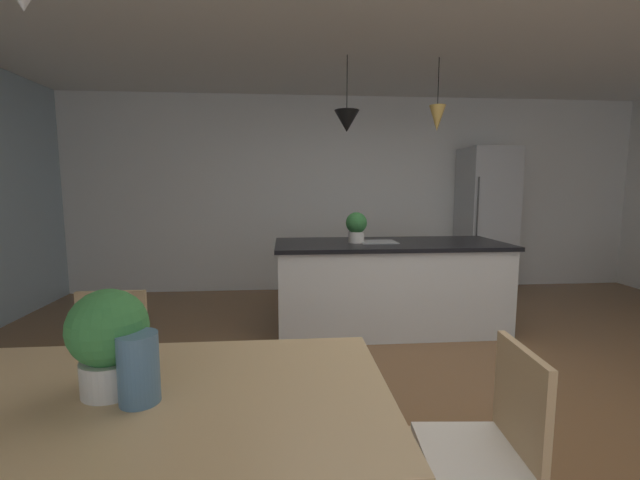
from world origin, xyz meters
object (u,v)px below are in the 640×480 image
(vase_on_dining_table, at_px, (139,368))
(potted_plant_on_table, at_px, (109,337))
(chair_far_left, at_px, (106,368))
(dining_table, at_px, (122,414))
(chair_kitchen_end, at_px, (483,450))
(kitchen_island, at_px, (389,285))
(refrigerator, at_px, (486,221))
(potted_plant_on_island, at_px, (356,226))

(vase_on_dining_table, bearing_deg, potted_plant_on_table, 146.38)
(chair_far_left, distance_m, vase_on_dining_table, 1.10)
(dining_table, relative_size, chair_kitchen_end, 2.12)
(chair_far_left, distance_m, kitchen_island, 2.75)
(refrigerator, relative_size, vase_on_dining_table, 8.48)
(refrigerator, distance_m, vase_on_dining_table, 5.28)
(dining_table, distance_m, potted_plant_on_table, 0.27)
(vase_on_dining_table, bearing_deg, chair_far_left, 118.87)
(chair_far_left, height_order, potted_plant_on_table, potted_plant_on_table)
(dining_table, height_order, refrigerator, refrigerator)
(chair_kitchen_end, bearing_deg, vase_on_dining_table, -177.92)
(chair_far_left, relative_size, refrigerator, 0.44)
(potted_plant_on_island, bearing_deg, vase_on_dining_table, -113.49)
(chair_kitchen_end, distance_m, potted_plant_on_island, 2.77)
(kitchen_island, bearing_deg, potted_plant_on_table, -121.90)
(potted_plant_on_island, xyz_separation_m, potted_plant_on_table, (-1.32, -2.67, -0.13))
(dining_table, xyz_separation_m, potted_plant_on_table, (-0.04, 0.03, 0.26))
(dining_table, bearing_deg, potted_plant_on_island, 64.72)
(refrigerator, xyz_separation_m, potted_plant_on_island, (-2.05, -1.41, 0.08))
(chair_kitchen_end, height_order, refrigerator, refrigerator)
(dining_table, distance_m, potted_plant_on_island, 3.01)
(chair_kitchen_end, height_order, potted_plant_on_island, potted_plant_on_island)
(dining_table, relative_size, potted_plant_on_table, 5.10)
(chair_far_left, height_order, vase_on_dining_table, vase_on_dining_table)
(dining_table, xyz_separation_m, kitchen_island, (1.62, 2.70, -0.22))
(refrigerator, height_order, vase_on_dining_table, refrigerator)
(dining_table, distance_m, vase_on_dining_table, 0.21)
(refrigerator, xyz_separation_m, vase_on_dining_table, (-3.24, -4.16, -0.13))
(dining_table, relative_size, kitchen_island, 0.80)
(chair_kitchen_end, bearing_deg, refrigerator, 63.74)
(potted_plant_on_island, height_order, vase_on_dining_table, potted_plant_on_island)
(refrigerator, bearing_deg, vase_on_dining_table, -127.95)
(potted_plant_on_table, bearing_deg, dining_table, -38.89)
(potted_plant_on_table, bearing_deg, potted_plant_on_island, 63.73)
(chair_far_left, relative_size, vase_on_dining_table, 3.72)
(potted_plant_on_table, bearing_deg, kitchen_island, 58.10)
(chair_kitchen_end, bearing_deg, potted_plant_on_table, 178.41)
(potted_plant_on_island, distance_m, vase_on_dining_table, 3.00)
(dining_table, height_order, kitchen_island, kitchen_island)
(dining_table, bearing_deg, potted_plant_on_table, 141.11)
(potted_plant_on_island, bearing_deg, chair_kitchen_end, -89.61)
(dining_table, xyz_separation_m, vase_on_dining_table, (0.08, -0.05, 0.18))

